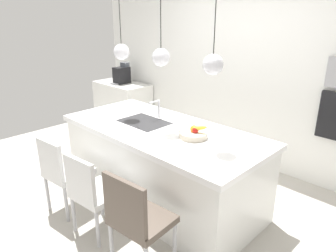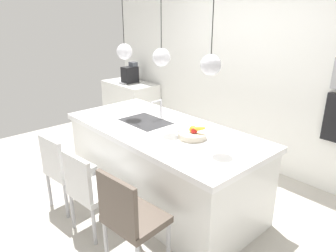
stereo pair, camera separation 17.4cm
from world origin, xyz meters
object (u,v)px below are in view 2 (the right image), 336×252
Objects in this scene: fruit_bowl at (193,134)px; chair_near at (65,168)px; chair_middle at (90,188)px; chair_far at (130,216)px; coffee_machine at (130,74)px.

chair_near is at bearing -137.29° from fruit_bowl.
chair_far reaches higher than chair_middle.
chair_middle is at bearing 179.79° from chair_far.
chair_middle is at bearing 0.03° from chair_near.
fruit_bowl reaches higher than chair_near.
fruit_bowl is 1.45m from chair_near.
fruit_bowl reaches higher than chair_far.
chair_near is at bearing 179.90° from chair_far.
coffee_machine is at bearing 156.14° from fruit_bowl.
chair_far is at bearing -0.21° from chair_middle.
chair_middle is 0.67m from chair_far.
coffee_machine is at bearing 137.15° from chair_middle.
chair_near is at bearing -179.97° from chair_middle.
chair_middle is (0.56, 0.00, -0.01)m from chair_near.
fruit_bowl is 0.34× the size of chair_middle.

